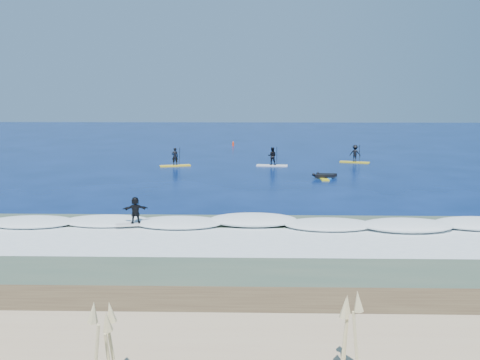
{
  "coord_description": "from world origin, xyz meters",
  "views": [
    {
      "loc": [
        0.94,
        -37.71,
        7.23
      ],
      "look_at": [
        0.03,
        1.12,
        0.6
      ],
      "focal_mm": 40.0,
      "sensor_mm": 36.0,
      "label": 1
    }
  ],
  "objects_px": {
    "marker_buoy": "(233,144)",
    "wave_surfer": "(135,212)",
    "sup_paddler_left": "(175,160)",
    "prone_paddler_far": "(327,176)",
    "sup_paddler_center": "(272,158)",
    "prone_paddler_near": "(323,177)",
    "sup_paddler_right": "(355,155)"
  },
  "relations": [
    {
      "from": "prone_paddler_near",
      "to": "sup_paddler_left",
      "type": "bearing_deg",
      "value": 58.78
    },
    {
      "from": "sup_paddler_center",
      "to": "wave_surfer",
      "type": "distance_m",
      "value": 24.5
    },
    {
      "from": "sup_paddler_center",
      "to": "sup_paddler_right",
      "type": "bearing_deg",
      "value": 22.96
    },
    {
      "from": "sup_paddler_left",
      "to": "sup_paddler_center",
      "type": "bearing_deg",
      "value": -14.81
    },
    {
      "from": "sup_paddler_center",
      "to": "prone_paddler_near",
      "type": "bearing_deg",
      "value": -55.61
    },
    {
      "from": "sup_paddler_center",
      "to": "marker_buoy",
      "type": "height_order",
      "value": "sup_paddler_center"
    },
    {
      "from": "wave_surfer",
      "to": "marker_buoy",
      "type": "xyz_separation_m",
      "value": [
        3.64,
        41.41,
        -0.58
      ]
    },
    {
      "from": "sup_paddler_left",
      "to": "prone_paddler_far",
      "type": "bearing_deg",
      "value": -41.88
    },
    {
      "from": "marker_buoy",
      "to": "wave_surfer",
      "type": "bearing_deg",
      "value": -95.03
    },
    {
      "from": "wave_surfer",
      "to": "prone_paddler_near",
      "type": "bearing_deg",
      "value": 39.85
    },
    {
      "from": "prone_paddler_far",
      "to": "marker_buoy",
      "type": "bearing_deg",
      "value": 21.8
    },
    {
      "from": "marker_buoy",
      "to": "sup_paddler_right",
      "type": "bearing_deg",
      "value": -51.13
    },
    {
      "from": "sup_paddler_right",
      "to": "wave_surfer",
      "type": "relative_size",
      "value": 1.36
    },
    {
      "from": "prone_paddler_near",
      "to": "wave_surfer",
      "type": "bearing_deg",
      "value": 139.66
    },
    {
      "from": "sup_paddler_center",
      "to": "marker_buoy",
      "type": "xyz_separation_m",
      "value": [
        -4.37,
        18.26,
        -0.49
      ]
    },
    {
      "from": "prone_paddler_near",
      "to": "marker_buoy",
      "type": "bearing_deg",
      "value": 14.53
    },
    {
      "from": "prone_paddler_far",
      "to": "marker_buoy",
      "type": "height_order",
      "value": "marker_buoy"
    },
    {
      "from": "sup_paddler_right",
      "to": "prone_paddler_far",
      "type": "height_order",
      "value": "sup_paddler_right"
    },
    {
      "from": "sup_paddler_right",
      "to": "wave_surfer",
      "type": "distance_m",
      "value": 30.42
    },
    {
      "from": "sup_paddler_center",
      "to": "marker_buoy",
      "type": "relative_size",
      "value": 4.64
    },
    {
      "from": "wave_surfer",
      "to": "sup_paddler_center",
      "type": "bearing_deg",
      "value": 57.65
    },
    {
      "from": "marker_buoy",
      "to": "sup_paddler_left",
      "type": "bearing_deg",
      "value": -104.59
    },
    {
      "from": "sup_paddler_center",
      "to": "prone_paddler_near",
      "type": "relative_size",
      "value": 1.3
    },
    {
      "from": "sup_paddler_left",
      "to": "prone_paddler_far",
      "type": "xyz_separation_m",
      "value": [
        13.5,
        -6.27,
        -0.48
      ]
    },
    {
      "from": "sup_paddler_center",
      "to": "prone_paddler_near",
      "type": "distance_m",
      "value": 8.27
    },
    {
      "from": "sup_paddler_left",
      "to": "sup_paddler_center",
      "type": "distance_m",
      "value": 9.22
    },
    {
      "from": "prone_paddler_near",
      "to": "marker_buoy",
      "type": "relative_size",
      "value": 3.57
    },
    {
      "from": "sup_paddler_center",
      "to": "wave_surfer",
      "type": "height_order",
      "value": "sup_paddler_center"
    },
    {
      "from": "sup_paddler_center",
      "to": "prone_paddler_near",
      "type": "xyz_separation_m",
      "value": [
        3.91,
        -7.26,
        -0.61
      ]
    },
    {
      "from": "sup_paddler_center",
      "to": "sup_paddler_right",
      "type": "xyz_separation_m",
      "value": [
        8.31,
        2.52,
        0.02
      ]
    },
    {
      "from": "sup_paddler_center",
      "to": "prone_paddler_far",
      "type": "height_order",
      "value": "sup_paddler_center"
    },
    {
      "from": "sup_paddler_center",
      "to": "prone_paddler_near",
      "type": "height_order",
      "value": "sup_paddler_center"
    }
  ]
}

